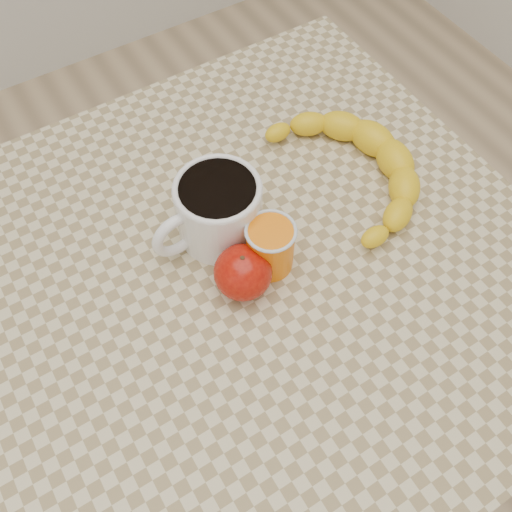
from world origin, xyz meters
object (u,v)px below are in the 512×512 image
orange_juice_glass (270,246)px  apple (243,272)px  coffee_mug (217,209)px  table (256,294)px  banana (353,169)px

orange_juice_glass → apple: (-0.05, -0.01, -0.01)m
coffee_mug → apple: coffee_mug is taller
table → coffee_mug: coffee_mug is taller
banana → apple: bearing=-154.3°
coffee_mug → orange_juice_glass: bearing=-67.2°
coffee_mug → banana: size_ratio=0.49×
coffee_mug → orange_juice_glass: size_ratio=2.12×
orange_juice_glass → apple: orange_juice_glass is taller
table → apple: (-0.03, -0.02, 0.12)m
banana → orange_juice_glass: bearing=-153.4°
table → banana: bearing=14.7°
table → banana: (0.20, 0.05, 0.11)m
table → orange_juice_glass: orange_juice_glass is taller
coffee_mug → apple: bearing=-99.3°
apple → coffee_mug: bearing=80.7°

